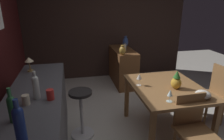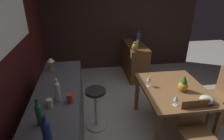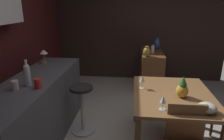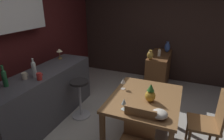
# 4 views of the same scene
# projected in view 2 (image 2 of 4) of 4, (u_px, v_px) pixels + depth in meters

# --- Properties ---
(ground_plane) EXTENTS (9.00, 9.00, 0.00)m
(ground_plane) POSITION_uv_depth(u_px,v_px,m) (152.00, 128.00, 3.14)
(ground_plane) COLOR #B7B2A8
(wall_side_right) EXTENTS (0.10, 4.40, 2.60)m
(wall_side_right) POSITION_uv_depth(u_px,v_px,m) (112.00, 20.00, 4.82)
(wall_side_right) COLOR #33231E
(wall_side_right) RESTS_ON ground_plane
(dining_table) EXTENTS (1.15, 0.94, 0.74)m
(dining_table) POSITION_uv_depth(u_px,v_px,m) (174.00, 93.00, 2.90)
(dining_table) COLOR olive
(dining_table) RESTS_ON ground_plane
(kitchen_counter) EXTENTS (2.10, 0.60, 0.90)m
(kitchen_counter) POSITION_uv_depth(u_px,v_px,m) (60.00, 120.00, 2.65)
(kitchen_counter) COLOR #4C4C51
(kitchen_counter) RESTS_ON ground_plane
(sideboard_cabinet) EXTENTS (1.10, 0.44, 0.82)m
(sideboard_cabinet) POSITION_uv_depth(u_px,v_px,m) (135.00, 60.00, 4.73)
(sideboard_cabinet) COLOR brown
(sideboard_cabinet) RESTS_ON ground_plane
(chair_near_window) EXTENTS (0.40, 0.40, 0.85)m
(chair_near_window) POSITION_uv_depth(u_px,v_px,m) (195.00, 129.00, 2.45)
(chair_near_window) COLOR olive
(chair_near_window) RESTS_ON ground_plane
(chair_by_doorway) EXTENTS (0.42, 0.42, 0.93)m
(chair_by_doorway) POSITION_uv_depth(u_px,v_px,m) (218.00, 94.00, 3.16)
(chair_by_doorway) COLOR olive
(chair_by_doorway) RESTS_ON ground_plane
(bar_stool) EXTENTS (0.34, 0.34, 0.70)m
(bar_stool) POSITION_uv_depth(u_px,v_px,m) (96.00, 108.00, 3.02)
(bar_stool) COLOR #262323
(bar_stool) RESTS_ON ground_plane
(wine_glass_left) EXTENTS (0.07, 0.07, 0.15)m
(wine_glass_left) POSITION_uv_depth(u_px,v_px,m) (176.00, 98.00, 2.43)
(wine_glass_left) COLOR silver
(wine_glass_left) RESTS_ON dining_table
(wine_glass_right) EXTENTS (0.07, 0.07, 0.17)m
(wine_glass_right) POSITION_uv_depth(u_px,v_px,m) (149.00, 79.00, 2.86)
(wine_glass_right) COLOR silver
(wine_glass_right) RESTS_ON dining_table
(pineapple_centerpiece) EXTENTS (0.14, 0.14, 0.26)m
(pineapple_centerpiece) POSITION_uv_depth(u_px,v_px,m) (183.00, 85.00, 2.75)
(pineapple_centerpiece) COLOR gold
(pineapple_centerpiece) RESTS_ON dining_table
(fruit_bowl) EXTENTS (0.19, 0.19, 0.10)m
(fruit_bowl) POSITION_uv_depth(u_px,v_px,m) (207.00, 100.00, 2.50)
(fruit_bowl) COLOR beige
(fruit_bowl) RESTS_ON dining_table
(wine_bottle_cobalt) EXTENTS (0.07, 0.07, 0.38)m
(wine_bottle_cobalt) POSITION_uv_depth(u_px,v_px,m) (47.00, 135.00, 1.55)
(wine_bottle_cobalt) COLOR navy
(wine_bottle_cobalt) RESTS_ON kitchen_counter
(wine_bottle_clear) EXTENTS (0.07, 0.07, 0.30)m
(wine_bottle_clear) POSITION_uv_depth(u_px,v_px,m) (58.00, 91.00, 2.24)
(wine_bottle_clear) COLOR silver
(wine_bottle_clear) RESTS_ON kitchen_counter
(wine_bottle_green) EXTENTS (0.07, 0.07, 0.31)m
(wine_bottle_green) POSITION_uv_depth(u_px,v_px,m) (39.00, 113.00, 1.86)
(wine_bottle_green) COLOR #1E592D
(wine_bottle_green) RESTS_ON kitchen_counter
(cup_cream) EXTENTS (0.11, 0.07, 0.10)m
(cup_cream) POSITION_uv_depth(u_px,v_px,m) (50.00, 103.00, 2.16)
(cup_cream) COLOR beige
(cup_cream) RESTS_ON kitchen_counter
(cup_red) EXTENTS (0.11, 0.08, 0.11)m
(cup_red) POSITION_uv_depth(u_px,v_px,m) (70.00, 98.00, 2.24)
(cup_red) COLOR red
(cup_red) RESTS_ON kitchen_counter
(counter_lamp) EXTENTS (0.12, 0.12, 0.21)m
(counter_lamp) POSITION_uv_depth(u_px,v_px,m) (50.00, 61.00, 3.01)
(counter_lamp) COLOR #A58447
(counter_lamp) RESTS_ON kitchen_counter
(pillar_candle_tall) EXTENTS (0.07, 0.07, 0.18)m
(pillar_candle_tall) POSITION_uv_depth(u_px,v_px,m) (137.00, 43.00, 4.39)
(pillar_candle_tall) COLOR white
(pillar_candle_tall) RESTS_ON sideboard_cabinet
(vase_ceramic_blue) EXTENTS (0.13, 0.13, 0.26)m
(vase_ceramic_blue) POSITION_uv_depth(u_px,v_px,m) (138.00, 37.00, 4.73)
(vase_ceramic_blue) COLOR #334C8C
(vase_ceramic_blue) RESTS_ON sideboard_cabinet
(vase_brass) EXTENTS (0.13, 0.13, 0.20)m
(vase_brass) POSITION_uv_depth(u_px,v_px,m) (135.00, 47.00, 4.08)
(vase_brass) COLOR #B78C38
(vase_brass) RESTS_ON sideboard_cabinet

